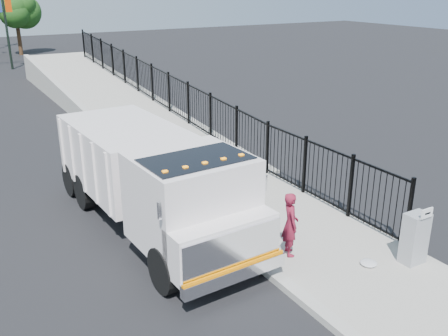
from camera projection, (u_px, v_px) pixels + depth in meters
ground at (242, 252)px, 12.45m from camera, size 120.00×120.00×0.00m
sidewalk at (356, 266)px, 11.73m from camera, size 3.55×12.00×0.12m
curb at (291, 289)px, 10.81m from camera, size 0.30×12.00×0.16m
ramp at (114, 110)px, 26.39m from camera, size 3.95×24.06×3.19m
iron_fence at (169, 105)px, 23.52m from camera, size 0.10×28.00×1.80m
truck at (153, 177)px, 13.08m from camera, size 3.00×8.12×2.74m
worker at (290, 224)px, 11.87m from camera, size 0.57×0.68×1.60m
utility_cabinet at (415, 238)px, 11.57m from camera, size 0.55×0.40×1.25m
arrow_sign at (427, 213)px, 11.14m from camera, size 0.35×0.04×0.22m
debris at (369, 263)px, 11.65m from camera, size 0.40×0.40×0.10m
light_pole_1 at (0, 11)px, 37.23m from camera, size 3.77×0.22×8.00m
tree_1 at (15, 11)px, 45.23m from camera, size 2.84×2.84×5.42m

